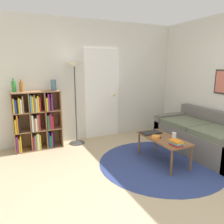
# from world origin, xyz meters

# --- Properties ---
(ground_plane) EXTENTS (14.00, 14.00, 0.00)m
(ground_plane) POSITION_xyz_m (0.00, 0.00, 0.00)
(ground_plane) COLOR tan
(wall_back) EXTENTS (7.08, 0.11, 2.60)m
(wall_back) POSITION_xyz_m (0.01, 2.81, 1.29)
(wall_back) COLOR silver
(wall_back) RESTS_ON ground_plane
(wall_right) EXTENTS (0.08, 5.79, 2.60)m
(wall_right) POSITION_xyz_m (2.07, 1.39, 1.30)
(wall_right) COLOR silver
(wall_right) RESTS_ON ground_plane
(rug) EXTENTS (2.10, 2.10, 0.01)m
(rug) POSITION_xyz_m (0.54, 0.98, 0.00)
(rug) COLOR navy
(rug) RESTS_ON ground_plane
(bookshelf) EXTENTS (0.90, 0.34, 1.16)m
(bookshelf) POSITION_xyz_m (-1.27, 2.59, 0.58)
(bookshelf) COLOR #936B47
(bookshelf) RESTS_ON ground_plane
(floor_lamp) EXTENTS (0.32, 0.32, 1.71)m
(floor_lamp) POSITION_xyz_m (-0.47, 2.54, 1.41)
(floor_lamp) COLOR #333333
(floor_lamp) RESTS_ON ground_plane
(couch) EXTENTS (0.91, 1.87, 0.77)m
(couch) POSITION_xyz_m (1.63, 1.04, 0.29)
(couch) COLOR #66605B
(couch) RESTS_ON ground_plane
(coffee_table) EXTENTS (0.47, 0.99, 0.43)m
(coffee_table) POSITION_xyz_m (0.61, 1.01, 0.39)
(coffee_table) COLOR brown
(coffee_table) RESTS_ON ground_plane
(laptop) EXTENTS (0.36, 0.23, 0.02)m
(laptop) POSITION_xyz_m (0.57, 1.32, 0.44)
(laptop) COLOR black
(laptop) RESTS_ON coffee_table
(bowl) EXTENTS (0.14, 0.14, 0.05)m
(bowl) POSITION_xyz_m (0.47, 1.05, 0.46)
(bowl) COLOR orange
(bowl) RESTS_ON coffee_table
(book_stack_on_table) EXTENTS (0.14, 0.20, 0.08)m
(book_stack_on_table) POSITION_xyz_m (0.56, 0.65, 0.47)
(book_stack_on_table) COLOR #B21E23
(book_stack_on_table) RESTS_ON coffee_table
(cup) EXTENTS (0.07, 0.07, 0.09)m
(cup) POSITION_xyz_m (0.77, 0.94, 0.48)
(cup) COLOR white
(cup) RESTS_ON coffee_table
(remote) EXTENTS (0.09, 0.15, 0.02)m
(remote) POSITION_xyz_m (0.56, 1.09, 0.44)
(remote) COLOR black
(remote) RESTS_ON coffee_table
(bottle_left) EXTENTS (0.08, 0.08, 0.25)m
(bottle_left) POSITION_xyz_m (-1.61, 2.60, 1.26)
(bottle_left) COLOR #2D8438
(bottle_left) RESTS_ON bookshelf
(bottle_middle) EXTENTS (0.08, 0.08, 0.23)m
(bottle_middle) POSITION_xyz_m (-1.48, 2.59, 1.25)
(bottle_middle) COLOR olive
(bottle_middle) RESTS_ON bookshelf
(vase_on_shelf) EXTENTS (0.11, 0.11, 0.21)m
(vase_on_shelf) POSITION_xyz_m (-0.89, 2.60, 1.26)
(vase_on_shelf) COLOR slate
(vase_on_shelf) RESTS_ON bookshelf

